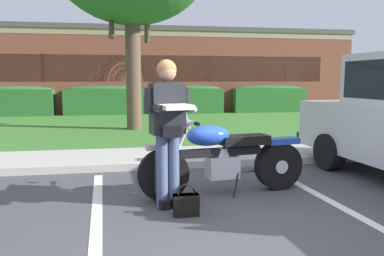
% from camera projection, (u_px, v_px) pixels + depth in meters
% --- Properties ---
extents(ground_plane, '(140.00, 140.00, 0.00)m').
position_uv_depth(ground_plane, '(225.00, 229.00, 3.75)').
color(ground_plane, '#424247').
extents(curb_strip, '(60.00, 0.20, 0.12)m').
position_uv_depth(curb_strip, '(184.00, 164.00, 6.37)').
color(curb_strip, '#B7B2A8').
rests_on(curb_strip, ground).
extents(concrete_walk, '(60.00, 1.50, 0.08)m').
position_uv_depth(concrete_walk, '(177.00, 155.00, 7.21)').
color(concrete_walk, '#B7B2A8').
rests_on(concrete_walk, ground).
extents(grass_lawn, '(60.00, 8.05, 0.06)m').
position_uv_depth(grass_lawn, '(157.00, 126.00, 11.87)').
color(grass_lawn, '#3D752D').
rests_on(grass_lawn, ground).
extents(stall_stripe_0, '(0.38, 4.40, 0.01)m').
position_uv_depth(stall_stripe_0, '(96.00, 230.00, 3.73)').
color(stall_stripe_0, silver).
rests_on(stall_stripe_0, ground).
extents(stall_stripe_1, '(0.38, 4.40, 0.01)m').
position_uv_depth(stall_stripe_1, '(352.00, 213.00, 4.21)').
color(stall_stripe_1, silver).
rests_on(stall_stripe_1, ground).
extents(motorcycle, '(2.24, 0.82, 1.26)m').
position_uv_depth(motorcycle, '(230.00, 157.00, 4.88)').
color(motorcycle, black).
rests_on(motorcycle, ground).
extents(rider_person, '(0.53, 0.63, 1.70)m').
position_uv_depth(rider_person, '(168.00, 121.00, 4.29)').
color(rider_person, black).
rests_on(rider_person, ground).
extents(handbag, '(0.28, 0.13, 0.36)m').
position_uv_depth(handbag, '(186.00, 203.00, 4.11)').
color(handbag, black).
rests_on(handbag, ground).
extents(hedge_left, '(3.16, 0.90, 1.24)m').
position_uv_depth(hedge_left, '(13.00, 101.00, 14.92)').
color(hedge_left, '#286028').
rests_on(hedge_left, ground).
extents(hedge_center_left, '(3.19, 0.90, 1.24)m').
position_uv_depth(hedge_center_left, '(104.00, 100.00, 15.52)').
color(hedge_center_left, '#286028').
rests_on(hedge_center_left, ground).
extents(hedge_center_right, '(2.83, 0.90, 1.24)m').
position_uv_depth(hedge_center_right, '(189.00, 99.00, 16.13)').
color(hedge_center_right, '#286028').
rests_on(hedge_center_right, ground).
extents(hedge_right, '(3.22, 0.90, 1.24)m').
position_uv_depth(hedge_right, '(268.00, 98.00, 16.73)').
color(hedge_right, '#286028').
rests_on(hedge_right, ground).
extents(brick_building, '(20.36, 10.13, 3.73)m').
position_uv_depth(brick_building, '(129.00, 72.00, 20.58)').
color(brick_building, brown).
rests_on(brick_building, ground).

